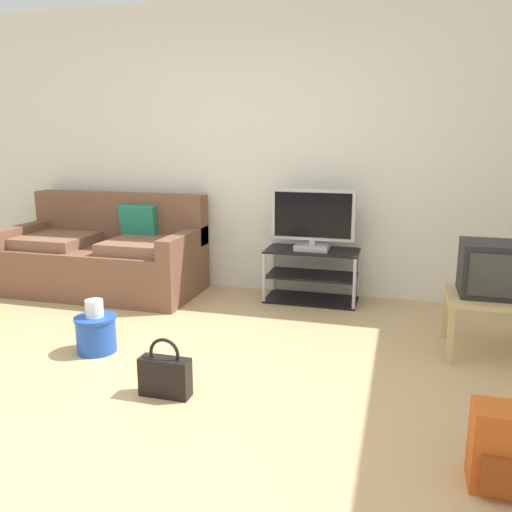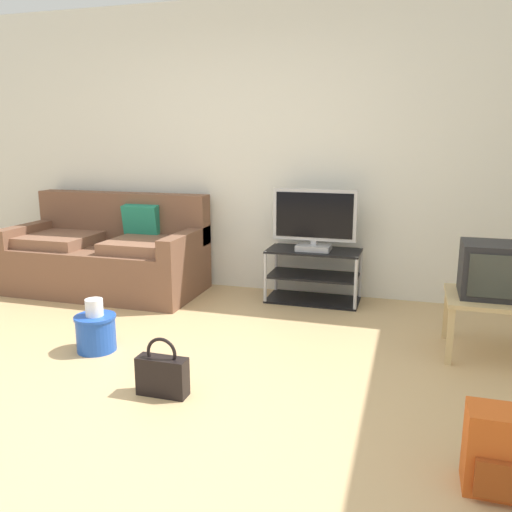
% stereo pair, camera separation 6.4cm
% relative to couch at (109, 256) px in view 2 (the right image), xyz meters
% --- Properties ---
extents(ground_plane, '(9.00, 9.80, 0.02)m').
position_rel_couch_xyz_m(ground_plane, '(1.36, -1.94, -0.35)').
color(ground_plane, tan).
extents(wall_back, '(9.00, 0.10, 2.70)m').
position_rel_couch_xyz_m(wall_back, '(1.36, 0.51, 1.01)').
color(wall_back, silver).
rests_on(wall_back, ground_plane).
extents(couch, '(1.82, 0.90, 0.92)m').
position_rel_couch_xyz_m(couch, '(0.00, 0.00, 0.00)').
color(couch, brown).
rests_on(couch, ground_plane).
extents(tv_stand, '(0.83, 0.42, 0.48)m').
position_rel_couch_xyz_m(tv_stand, '(1.97, 0.21, -0.10)').
color(tv_stand, black).
rests_on(tv_stand, ground_plane).
extents(flat_tv, '(0.74, 0.22, 0.55)m').
position_rel_couch_xyz_m(flat_tv, '(1.97, 0.19, 0.40)').
color(flat_tv, '#B2B2B7').
rests_on(flat_tv, tv_stand).
extents(side_table, '(0.55, 0.55, 0.41)m').
position_rel_couch_xyz_m(side_table, '(3.33, -0.66, 0.01)').
color(side_table, tan).
rests_on(side_table, ground_plane).
extents(crt_tv, '(0.39, 0.38, 0.36)m').
position_rel_couch_xyz_m(crt_tv, '(3.33, -0.65, 0.25)').
color(crt_tv, '#232326').
rests_on(crt_tv, side_table).
extents(backpack, '(0.30, 0.26, 0.36)m').
position_rel_couch_xyz_m(backpack, '(3.22, -2.20, -0.16)').
color(backpack, '#CC561E').
rests_on(backpack, ground_plane).
extents(handbag, '(0.30, 0.11, 0.35)m').
position_rel_couch_xyz_m(handbag, '(1.48, -1.83, -0.22)').
color(handbag, black).
rests_on(handbag, ground_plane).
extents(cleaning_bucket, '(0.29, 0.29, 0.37)m').
position_rel_couch_xyz_m(cleaning_bucket, '(0.73, -1.37, -0.19)').
color(cleaning_bucket, blue).
rests_on(cleaning_bucket, ground_plane).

